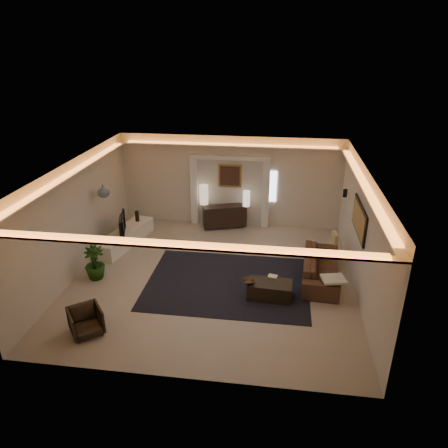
# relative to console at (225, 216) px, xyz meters

# --- Properties ---
(floor) EXTENTS (7.00, 7.00, 0.00)m
(floor) POSITION_rel_console_xyz_m (0.13, -3.15, -0.40)
(floor) COLOR gray
(floor) RESTS_ON ground
(ceiling) EXTENTS (7.00, 7.00, 0.00)m
(ceiling) POSITION_rel_console_xyz_m (0.13, -3.15, 2.50)
(ceiling) COLOR white
(ceiling) RESTS_ON ground
(wall_back) EXTENTS (7.00, 0.00, 7.00)m
(wall_back) POSITION_rel_console_xyz_m (0.13, 0.35, 1.05)
(wall_back) COLOR beige
(wall_back) RESTS_ON ground
(wall_front) EXTENTS (7.00, 0.00, 7.00)m
(wall_front) POSITION_rel_console_xyz_m (0.13, -6.65, 1.05)
(wall_front) COLOR beige
(wall_front) RESTS_ON ground
(wall_left) EXTENTS (0.00, 7.00, 7.00)m
(wall_left) POSITION_rel_console_xyz_m (-3.37, -3.15, 1.05)
(wall_left) COLOR beige
(wall_left) RESTS_ON ground
(wall_right) EXTENTS (0.00, 7.00, 7.00)m
(wall_right) POSITION_rel_console_xyz_m (3.63, -3.15, 1.05)
(wall_right) COLOR beige
(wall_right) RESTS_ON ground
(cove_soffit) EXTENTS (7.00, 7.00, 0.04)m
(cove_soffit) POSITION_rel_console_xyz_m (0.13, -3.15, 2.22)
(cove_soffit) COLOR silver
(cove_soffit) RESTS_ON ceiling
(daylight_slit) EXTENTS (0.25, 0.03, 1.00)m
(daylight_slit) POSITION_rel_console_xyz_m (1.48, 0.33, 0.95)
(daylight_slit) COLOR white
(daylight_slit) RESTS_ON wall_back
(area_rug) EXTENTS (4.00, 3.00, 0.01)m
(area_rug) POSITION_rel_console_xyz_m (0.53, -3.35, -0.39)
(area_rug) COLOR black
(area_rug) RESTS_ON ground
(pilaster_left) EXTENTS (0.22, 0.20, 2.20)m
(pilaster_left) POSITION_rel_console_xyz_m (-1.02, 0.25, 0.70)
(pilaster_left) COLOR silver
(pilaster_left) RESTS_ON ground
(pilaster_right) EXTENTS (0.22, 0.20, 2.20)m
(pilaster_right) POSITION_rel_console_xyz_m (1.28, 0.25, 0.70)
(pilaster_right) COLOR silver
(pilaster_right) RESTS_ON ground
(alcove_header) EXTENTS (2.52, 0.20, 0.12)m
(alcove_header) POSITION_rel_console_xyz_m (0.13, 0.25, 1.85)
(alcove_header) COLOR silver
(alcove_header) RESTS_ON wall_back
(painting_frame) EXTENTS (0.74, 0.04, 0.74)m
(painting_frame) POSITION_rel_console_xyz_m (0.13, 0.32, 1.25)
(painting_frame) COLOR tan
(painting_frame) RESTS_ON wall_back
(painting_canvas) EXTENTS (0.62, 0.02, 0.62)m
(painting_canvas) POSITION_rel_console_xyz_m (0.13, 0.29, 1.25)
(painting_canvas) COLOR #4C2D1E
(painting_canvas) RESTS_ON wall_back
(art_panel_frame) EXTENTS (0.04, 1.64, 0.74)m
(art_panel_frame) POSITION_rel_console_xyz_m (3.60, -2.85, 1.30)
(art_panel_frame) COLOR black
(art_panel_frame) RESTS_ON wall_right
(art_panel_gold) EXTENTS (0.02, 1.50, 0.62)m
(art_panel_gold) POSITION_rel_console_xyz_m (3.58, -2.85, 1.30)
(art_panel_gold) COLOR tan
(art_panel_gold) RESTS_ON wall_right
(wall_sconce) EXTENTS (0.12, 0.12, 0.22)m
(wall_sconce) POSITION_rel_console_xyz_m (3.51, -0.95, 1.28)
(wall_sconce) COLOR black
(wall_sconce) RESTS_ON wall_right
(wall_niche) EXTENTS (0.10, 0.55, 0.04)m
(wall_niche) POSITION_rel_console_xyz_m (-3.31, -1.75, 1.25)
(wall_niche) COLOR silver
(wall_niche) RESTS_ON wall_left
(console) EXTENTS (1.43, 0.84, 0.68)m
(console) POSITION_rel_console_xyz_m (0.00, 0.00, 0.00)
(console) COLOR black
(console) RESTS_ON ground
(lamp_left) EXTENTS (0.35, 0.35, 0.63)m
(lamp_left) POSITION_rel_console_xyz_m (-0.68, 0.10, 0.69)
(lamp_left) COLOR beige
(lamp_left) RESTS_ON console
(lamp_right) EXTENTS (0.24, 0.24, 0.50)m
(lamp_right) POSITION_rel_console_xyz_m (0.68, 0.10, 0.69)
(lamp_right) COLOR white
(lamp_right) RESTS_ON console
(media_ledge) EXTENTS (1.06, 2.42, 0.44)m
(media_ledge) POSITION_rel_console_xyz_m (-2.74, -1.61, -0.18)
(media_ledge) COLOR white
(media_ledge) RESTS_ON ground
(tv) EXTENTS (1.05, 0.46, 0.61)m
(tv) POSITION_rel_console_xyz_m (-2.75, -1.93, 0.35)
(tv) COLOR black
(tv) RESTS_ON media_ledge
(figurine) EXTENTS (0.15, 0.15, 0.33)m
(figurine) POSITION_rel_console_xyz_m (-2.60, -0.88, 0.24)
(figurine) COLOR black
(figurine) RESTS_ON media_ledge
(ginger_jar) EXTENTS (0.34, 0.34, 0.34)m
(ginger_jar) POSITION_rel_console_xyz_m (-3.02, -2.13, 1.44)
(ginger_jar) COLOR #3D505B
(ginger_jar) RESTS_ON wall_niche
(plant) EXTENTS (0.69, 0.69, 0.88)m
(plant) POSITION_rel_console_xyz_m (-2.82, -3.57, 0.04)
(plant) COLOR #18390D
(plant) RESTS_ON ground
(sofa) EXTENTS (2.29, 1.05, 0.65)m
(sofa) POSITION_rel_console_xyz_m (2.84, -2.82, -0.07)
(sofa) COLOR #502717
(sofa) RESTS_ON ground
(throw_blanket) EXTENTS (0.60, 0.53, 0.06)m
(throw_blanket) POSITION_rel_console_xyz_m (3.03, -3.74, 0.15)
(throw_blanket) COLOR beige
(throw_blanket) RESTS_ON sofa
(throw_pillow) EXTENTS (0.17, 0.38, 0.36)m
(throw_pillow) POSITION_rel_console_xyz_m (3.28, -1.60, 0.15)
(throw_pillow) COLOR #CFB67B
(throw_pillow) RESTS_ON sofa
(coffee_table) EXTENTS (1.05, 0.62, 0.38)m
(coffee_table) POSITION_rel_console_xyz_m (1.60, -3.84, -0.20)
(coffee_table) COLOR #2D251D
(coffee_table) RESTS_ON ground
(bowl) EXTENTS (0.38, 0.38, 0.08)m
(bowl) POSITION_rel_console_xyz_m (1.09, -3.91, 0.05)
(bowl) COLOR #332417
(bowl) RESTS_ON coffee_table
(magazine) EXTENTS (0.25, 0.20, 0.03)m
(magazine) POSITION_rel_console_xyz_m (1.64, -3.57, 0.02)
(magazine) COLOR #FEECC7
(magazine) RESTS_ON coffee_table
(armchair) EXTENTS (0.89, 0.89, 0.58)m
(armchair) POSITION_rel_console_xyz_m (-2.10, -5.67, -0.11)
(armchair) COLOR black
(armchair) RESTS_ON ground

